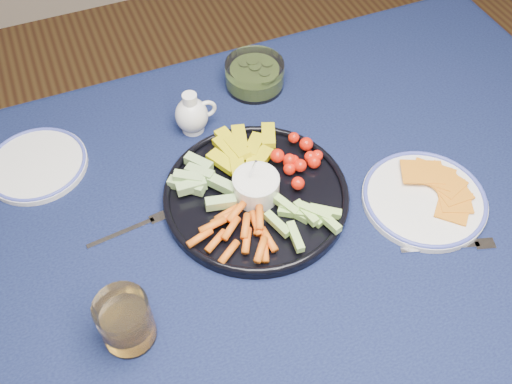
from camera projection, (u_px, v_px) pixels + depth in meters
name	position (u px, v px, depth m)	size (l,w,h in m)	color
dining_table	(245.00, 273.00, 1.08)	(1.67, 1.07, 0.75)	#4D3319
crudite_platter	(255.00, 193.00, 1.07)	(0.35, 0.35, 0.11)	black
creamer_pitcher	(192.00, 115.00, 1.17)	(0.09, 0.07, 0.09)	white
pickle_bowl	(255.00, 76.00, 1.26)	(0.13, 0.13, 0.06)	silver
cheese_plate	(425.00, 198.00, 1.07)	(0.23, 0.23, 0.03)	white
juice_tumbler	(126.00, 323.00, 0.88)	(0.08, 0.08, 0.10)	silver
fork_left	(135.00, 228.00, 1.04)	(0.15, 0.03, 0.00)	silver
fork_right	(456.00, 246.00, 1.01)	(0.17, 0.07, 0.00)	silver
side_plate_extra	(37.00, 164.00, 1.13)	(0.20, 0.20, 0.02)	white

